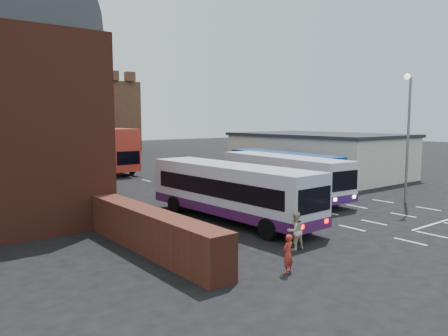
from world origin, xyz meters
TOP-DOWN VIEW (x-y plane):
  - ground at (0.00, 0.00)m, footprint 180.00×180.00m
  - forecourt_wall at (-10.20, 2.00)m, footprint 1.20×10.00m
  - cream_building at (15.00, 14.00)m, footprint 10.40×16.40m
  - brick_terrace at (-6.00, 46.00)m, footprint 22.00×10.00m
  - castle_keep at (6.00, 66.00)m, footprint 22.00×22.00m
  - bus_white_outbound at (-3.89, 4.42)m, footprint 3.25×11.62m
  - bus_white_inbound at (3.44, 7.51)m, footprint 3.42×11.29m
  - bus_blue at (6.00, 10.04)m, footprint 3.68×11.21m
  - bus_red_double at (-0.27, 30.32)m, footprint 3.11×11.77m
  - street_lamp at (8.32, 1.00)m, footprint 1.64×0.79m
  - pedestrian_red at (-7.50, -3.34)m, footprint 0.59×0.45m
  - pedestrian_beige at (-5.13, -1.53)m, footprint 0.93×0.79m

SIDE VIEW (x-z plane):
  - ground at x=0.00m, z-range 0.00..0.00m
  - pedestrian_red at x=-7.50m, z-range 0.00..1.46m
  - pedestrian_beige at x=-5.13m, z-range 0.00..1.68m
  - forecourt_wall at x=-10.20m, z-range 0.00..1.80m
  - bus_blue at x=6.00m, z-range 0.27..3.27m
  - bus_white_inbound at x=3.44m, z-range 0.27..3.31m
  - bus_white_outbound at x=-3.89m, z-range 0.28..3.43m
  - cream_building at x=15.00m, z-range 0.03..4.28m
  - bus_red_double at x=-0.27m, z-range 0.15..4.84m
  - street_lamp at x=8.32m, z-range 0.88..9.37m
  - brick_terrace at x=-6.00m, z-range 0.00..11.00m
  - castle_keep at x=6.00m, z-range 0.00..12.00m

